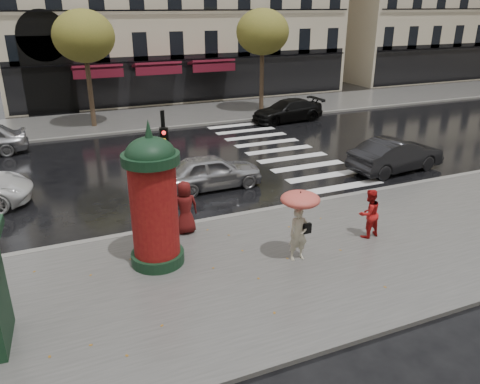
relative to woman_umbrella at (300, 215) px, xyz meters
name	(u,v)px	position (x,y,z in m)	size (l,w,h in m)	color
ground	(248,264)	(-1.33, 0.45, -1.49)	(160.00, 160.00, 0.00)	black
near_sidewalk	(256,271)	(-1.33, -0.05, -1.43)	(90.00, 7.00, 0.12)	#474744
far_sidewalk	(125,120)	(-1.33, 19.45, -1.43)	(90.00, 6.00, 0.12)	#474744
near_kerb	(212,220)	(-1.33, 3.45, -1.42)	(90.00, 0.25, 0.14)	slate
far_kerb	(135,131)	(-1.33, 16.45, -1.42)	(90.00, 0.25, 0.14)	slate
zebra_crossing	(279,150)	(4.67, 10.05, -1.49)	(3.60, 11.75, 0.01)	silver
tree_far_left	(84,37)	(-3.33, 18.45, 3.67)	(3.40, 3.40, 6.64)	#38281C
tree_far_right	(262,32)	(7.67, 18.45, 3.67)	(3.40, 3.40, 6.64)	#38281C
woman_umbrella	(300,215)	(0.00, 0.00, 0.00)	(1.08, 1.08, 2.08)	beige
woman_red	(369,213)	(2.67, 0.37, -0.60)	(0.75, 0.59, 1.55)	red
man_burgundy	(185,207)	(-2.42, 2.85, -0.52)	(0.83, 0.54, 1.70)	#551111
morris_column	(153,198)	(-3.68, 1.38, 0.57)	(1.51, 1.51, 4.06)	black
traffic_light	(165,163)	(-2.96, 2.77, 1.01)	(0.28, 0.38, 3.93)	black
car_silver	(211,171)	(-0.24, 6.48, -0.81)	(1.62, 4.02, 1.37)	#A6A6AB
car_darkgrey	(396,155)	(7.86, 5.22, -0.77)	(1.54, 4.42, 1.46)	black
car_black	(287,111)	(8.04, 15.45, -0.82)	(1.88, 4.63, 1.34)	black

